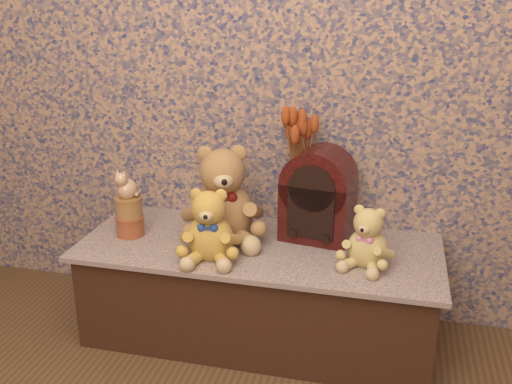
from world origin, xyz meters
TOP-DOWN VIEW (x-y plane):
  - display_shelf at (0.00, 1.21)m, footprint 1.43×0.59m
  - teddy_large at (-0.16, 1.25)m, footprint 0.45×0.49m
  - teddy_medium at (-0.15, 1.07)m, footprint 0.28×0.31m
  - teddy_small at (0.43, 1.14)m, footprint 0.25×0.28m
  - cathedral_radio at (0.21, 1.34)m, footprint 0.30×0.24m
  - ceramic_vase at (0.12, 1.41)m, footprint 0.14×0.14m
  - dried_stalks at (0.12, 1.41)m, footprint 0.25×0.25m
  - biscuit_tin_lower at (-0.54, 1.18)m, footprint 0.12×0.12m
  - biscuit_tin_upper at (-0.54, 1.18)m, footprint 0.13×0.13m
  - cat_figurine at (-0.54, 1.18)m, footprint 0.12×0.12m

SIDE VIEW (x-z plane):
  - display_shelf at x=0.00m, z-range 0.00..0.41m
  - biscuit_tin_lower at x=-0.54m, z-range 0.41..0.49m
  - ceramic_vase at x=0.12m, z-range 0.41..0.59m
  - biscuit_tin_upper at x=-0.54m, z-range 0.49..0.57m
  - teddy_small at x=0.43m, z-range 0.41..0.66m
  - teddy_medium at x=-0.15m, z-range 0.41..0.71m
  - cathedral_radio at x=0.21m, z-range 0.41..0.79m
  - teddy_large at x=-0.16m, z-range 0.41..0.83m
  - cat_figurine at x=-0.54m, z-range 0.57..0.70m
  - dried_stalks at x=0.12m, z-range 0.59..1.01m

